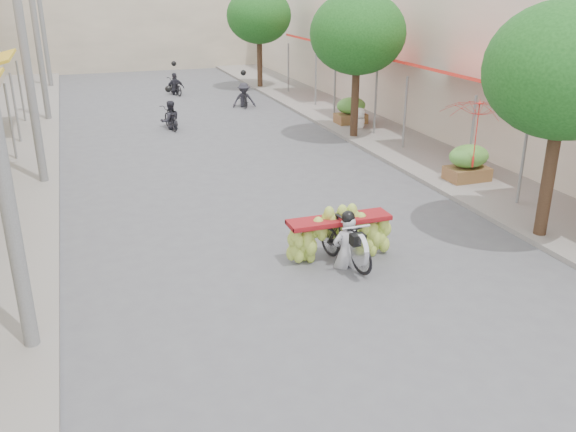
{
  "coord_description": "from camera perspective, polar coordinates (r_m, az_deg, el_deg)",
  "views": [
    {
      "loc": [
        -4.31,
        -6.22,
        5.55
      ],
      "look_at": [
        -0.51,
        4.59,
        1.1
      ],
      "focal_mm": 38.0,
      "sensor_mm": 36.0,
      "label": 1
    }
  ],
  "objects": [
    {
      "name": "pedestrian",
      "position": [
        24.26,
        6.78,
        10.02
      ],
      "size": [
        0.89,
        0.81,
        1.55
      ],
      "rotation": [
        0.0,
        0.0,
        3.75
      ],
      "color": "white",
      "rests_on": "ground"
    },
    {
      "name": "bg_motorbike_c",
      "position": [
        32.52,
        -10.55,
        12.5
      ],
      "size": [
        1.05,
        1.6,
        1.95
      ],
      "color": "black",
      "rests_on": "ground"
    },
    {
      "name": "banana_motorbike",
      "position": [
        12.62,
        5.2,
        -1.51
      ],
      "size": [
        2.21,
        1.9,
        2.05
      ],
      "color": "black",
      "rests_on": "ground"
    },
    {
      "name": "bg_motorbike_b",
      "position": [
        28.83,
        -4.17,
        11.84
      ],
      "size": [
        1.11,
        1.57,
        1.95
      ],
      "color": "black",
      "rests_on": "ground"
    },
    {
      "name": "bg_motorbike_a",
      "position": [
        24.83,
        -11.01,
        9.7
      ],
      "size": [
        0.84,
        1.6,
        1.95
      ],
      "color": "black",
      "rests_on": "ground"
    },
    {
      "name": "ground",
      "position": [
        9.38,
        12.78,
        -15.65
      ],
      "size": [
        120.0,
        120.0,
        0.0
      ],
      "primitive_type": "plane",
      "color": "#535358",
      "rests_on": "ground"
    },
    {
      "name": "far_building",
      "position": [
        44.48,
        -14.51,
        17.95
      ],
      "size": [
        20.0,
        6.0,
        7.0
      ],
      "primitive_type": "cube",
      "color": "#BCAD95",
      "rests_on": "ground"
    },
    {
      "name": "shophouse_row_right",
      "position": [
        26.1,
        20.06,
        14.39
      ],
      "size": [
        9.77,
        40.0,
        6.0
      ],
      "color": "beige",
      "rests_on": "ground"
    },
    {
      "name": "street_tree_far",
      "position": [
        33.7,
        -2.73,
        18.2
      ],
      "size": [
        3.4,
        3.4,
        5.25
      ],
      "color": "#3A2719",
      "rests_on": "ground"
    },
    {
      "name": "street_tree_near",
      "position": [
        14.21,
        24.54,
        12.24
      ],
      "size": [
        3.4,
        3.4,
        5.25
      ],
      "color": "#3A2719",
      "rests_on": "ground"
    },
    {
      "name": "market_umbrella",
      "position": [
        17.43,
        17.64,
        10.38
      ],
      "size": [
        2.28,
        2.28,
        1.92
      ],
      "rotation": [
        0.0,
        0.0,
        -0.08
      ],
      "color": "red",
      "rests_on": "ground"
    },
    {
      "name": "produce_crate_far",
      "position": [
        25.05,
        5.92,
        9.98
      ],
      "size": [
        1.2,
        0.88,
        1.16
      ],
      "color": "brown",
      "rests_on": "ground"
    },
    {
      "name": "utility_pole_far",
      "position": [
        27.29,
        -22.61,
        16.49
      ],
      "size": [
        0.6,
        0.24,
        8.0
      ],
      "color": "slate",
      "rests_on": "ground"
    },
    {
      "name": "produce_crate_mid",
      "position": [
        18.33,
        16.53,
        5.04
      ],
      "size": [
        1.2,
        0.88,
        1.16
      ],
      "color": "brown",
      "rests_on": "ground"
    },
    {
      "name": "utility_pole_mid",
      "position": [
        18.32,
        -23.54,
        14.78
      ],
      "size": [
        0.6,
        0.24,
        8.0
      ],
      "color": "slate",
      "rests_on": "ground"
    },
    {
      "name": "utility_pole_back",
      "position": [
        36.27,
        -22.13,
        17.35
      ],
      "size": [
        0.6,
        0.24,
        8.0
      ],
      "color": "slate",
      "rests_on": "ground"
    },
    {
      "name": "street_tree_mid",
      "position": [
        22.5,
        6.53,
        16.59
      ],
      "size": [
        3.4,
        3.4,
        5.25
      ],
      "color": "#3A2719",
      "rests_on": "ground"
    },
    {
      "name": "sidewalk_right",
      "position": [
        24.66,
        8.55,
        8.13
      ],
      "size": [
        4.0,
        60.0,
        0.12
      ],
      "primitive_type": "cube",
      "color": "gray",
      "rests_on": "ground"
    }
  ]
}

